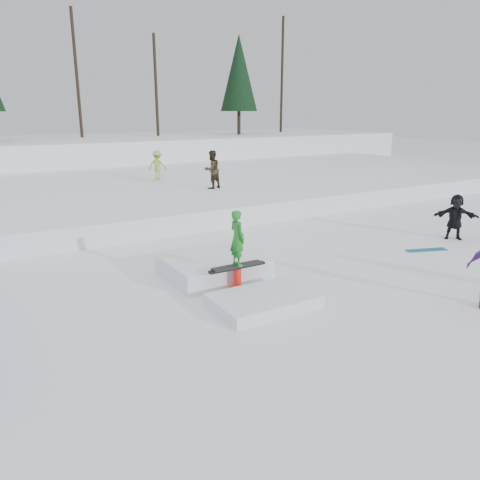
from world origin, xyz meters
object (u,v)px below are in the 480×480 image
walker_ygreen (158,165)px  spectator_dark (455,217)px  jib_rail_feature (226,273)px  walker_olive (212,170)px

walker_ygreen → spectator_dark: (5.64, -14.30, -0.78)m
spectator_dark → jib_rail_feature: jib_rail_feature is taller
spectator_dark → jib_rail_feature: 9.27m
walker_olive → walker_ygreen: 4.34m
spectator_dark → walker_ygreen: bearing=156.9°
walker_ygreen → spectator_dark: size_ratio=0.97×
walker_olive → jib_rail_feature: size_ratio=0.42×
walker_olive → spectator_dark: bearing=98.2°
walker_olive → walker_ygreen: walker_olive is taller
walker_olive → spectator_dark: (4.49, -10.12, -0.91)m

